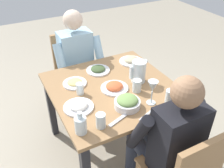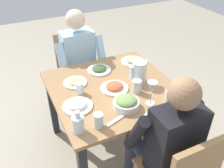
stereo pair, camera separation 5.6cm
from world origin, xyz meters
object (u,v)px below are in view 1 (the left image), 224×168
water_glass_by_pitcher (101,121)px  plate_beans (131,60)px  dining_table (113,97)px  plate_fries (75,83)px  diner_near (80,64)px  water_glass_center (80,89)px  diner_far (167,137)px  salad_bowl (127,102)px  wine_glass (153,88)px  water_glass_far_left (170,97)px  plate_rice_curry (115,87)px  chair_near (74,68)px  plate_yoghurt (78,106)px  water_glass_near_right (137,86)px  oil_carafe (81,126)px  water_pitcher (139,71)px  plate_dolmas (98,70)px

water_glass_by_pitcher → plate_beans: bearing=-133.5°
dining_table → plate_fries: plate_fries is taller
diner_near → water_glass_center: bearing=69.8°
diner_far → salad_bowl: diner_far is taller
plate_beans → wine_glass: size_ratio=1.16×
plate_beans → water_glass_center: 0.68m
water_glass_far_left → plate_fries: bearing=-46.0°
plate_rice_curry → chair_near: bearing=-85.5°
diner_near → plate_yoghurt: 0.79m
water_glass_near_right → oil_carafe: oil_carafe is taller
diner_far → wine_glass: diner_far is taller
dining_table → plate_beans: bearing=-139.8°
chair_near → water_glass_near_right: (-0.21, 0.95, 0.27)m
water_pitcher → plate_fries: bearing=-22.7°
water_pitcher → water_glass_near_right: water_pitcher is taller
water_pitcher → wine_glass: 0.31m
oil_carafe → chair_near: bearing=-107.0°
dining_table → water_pitcher: 0.31m
wine_glass → plate_fries: bearing=-50.3°
plate_fries → diner_far: bearing=114.4°
plate_yoghurt → plate_dolmas: size_ratio=1.05×
plate_beans → plate_fries: 0.63m
water_pitcher → water_glass_far_left: 0.37m
water_pitcher → plate_rice_curry: bearing=2.2°
salad_bowl → water_glass_near_right: (-0.17, -0.14, 0.01)m
diner_near → water_glass_center: size_ratio=12.51×
diner_near → chair_near: bearing=-90.0°
chair_near → water_glass_near_right: 1.01m
plate_beans → plate_fries: bearing=10.2°
plate_rice_curry → plate_beans: bearing=-137.1°
diner_near → plate_beans: 0.53m
plate_dolmas → plate_rice_curry: bearing=90.8°
dining_table → plate_rice_curry: 0.13m
wine_glass → plate_yoghurt: bearing=-21.3°
plate_dolmas → wine_glass: (-0.16, 0.61, 0.13)m
salad_bowl → plate_yoghurt: 0.36m
water_glass_center → chair_near: bearing=-105.1°
salad_bowl → water_glass_far_left: 0.33m
water_pitcher → oil_carafe: 0.74m
plate_beans → oil_carafe: (0.78, 0.66, 0.04)m
dining_table → diner_far: (-0.10, 0.61, 0.03)m
water_glass_by_pitcher → water_glass_far_left: 0.57m
plate_dolmas → chair_near: bearing=-83.3°
water_pitcher → plate_dolmas: (0.23, -0.31, -0.08)m
plate_beans → wine_glass: (0.20, 0.62, 0.12)m
salad_bowl → water_glass_center: 0.40m
chair_near → diner_far: 1.43m
plate_beans → water_glass_near_right: 0.49m
water_pitcher → plate_yoghurt: (0.58, 0.10, -0.08)m
water_glass_near_right → plate_rice_curry: bearing=-37.8°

